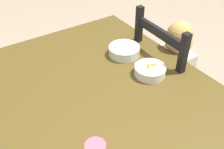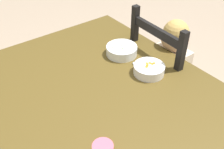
% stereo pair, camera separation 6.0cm
% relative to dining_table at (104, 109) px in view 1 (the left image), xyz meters
% --- Properties ---
extents(dining_table, '(1.42, 1.08, 0.77)m').
position_rel_dining_table_xyz_m(dining_table, '(0.00, 0.00, 0.00)').
color(dining_table, brown).
rests_on(dining_table, ground).
extents(dining_chair, '(0.43, 0.43, 1.00)m').
position_rel_dining_table_xyz_m(dining_chair, '(-0.11, 0.58, -0.22)').
color(dining_chair, black).
rests_on(dining_chair, ground).
extents(child_figure, '(0.32, 0.31, 0.94)m').
position_rel_dining_table_xyz_m(child_figure, '(-0.11, 0.58, -0.06)').
color(child_figure, beige).
rests_on(child_figure, ground).
extents(bowl_of_peas, '(0.18, 0.18, 0.06)m').
position_rel_dining_table_xyz_m(bowl_of_peas, '(-0.23, 0.29, 0.12)').
color(bowl_of_peas, white).
rests_on(bowl_of_peas, dining_table).
extents(bowl_of_carrots, '(0.16, 0.16, 0.05)m').
position_rel_dining_table_xyz_m(bowl_of_carrots, '(0.00, 0.29, 0.12)').
color(bowl_of_carrots, white).
rests_on(bowl_of_carrots, dining_table).
extents(spoon, '(0.14, 0.03, 0.01)m').
position_rel_dining_table_xyz_m(spoon, '(-0.08, 0.29, 0.10)').
color(spoon, silver).
rests_on(spoon, dining_table).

